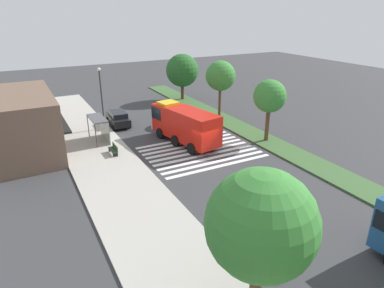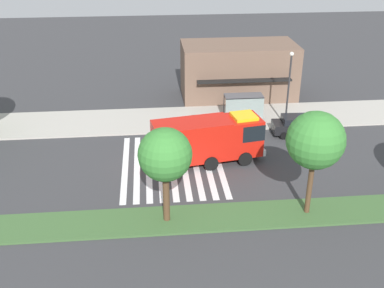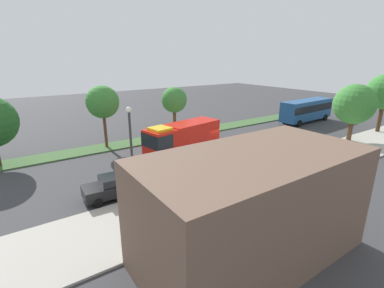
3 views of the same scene
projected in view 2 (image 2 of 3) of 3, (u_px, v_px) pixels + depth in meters
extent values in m
plane|color=#38383A|center=(154.00, 166.00, 35.98)|extent=(120.00, 120.00, 0.00)
cube|color=#ADA89E|center=(152.00, 120.00, 43.78)|extent=(60.00, 5.94, 0.14)
cube|color=#3D6033|center=(156.00, 221.00, 29.43)|extent=(60.00, 3.00, 0.14)
cube|color=silver|center=(125.00, 167.00, 35.79)|extent=(0.45, 10.44, 0.01)
cube|color=silver|center=(137.00, 167.00, 35.87)|extent=(0.45, 10.44, 0.01)
cube|color=silver|center=(149.00, 166.00, 35.95)|extent=(0.45, 10.44, 0.01)
cube|color=silver|center=(161.00, 166.00, 36.02)|extent=(0.45, 10.44, 0.01)
cube|color=silver|center=(172.00, 165.00, 36.10)|extent=(0.45, 10.44, 0.01)
cube|color=silver|center=(184.00, 165.00, 36.18)|extent=(0.45, 10.44, 0.01)
cube|color=silver|center=(195.00, 164.00, 36.26)|extent=(0.45, 10.44, 0.01)
cube|color=silver|center=(207.00, 163.00, 36.33)|extent=(0.45, 10.44, 0.01)
cube|color=silver|center=(218.00, 163.00, 36.41)|extent=(0.45, 10.44, 0.01)
cube|color=red|center=(243.00, 135.00, 36.39)|extent=(2.90, 2.96, 2.89)
cube|color=red|center=(192.00, 140.00, 35.36)|extent=(6.16, 3.54, 2.99)
cube|color=black|center=(248.00, 127.00, 36.22)|extent=(2.22, 2.86, 1.27)
cube|color=silver|center=(258.00, 146.00, 37.24)|extent=(0.69, 2.56, 0.50)
cube|color=yellow|center=(244.00, 116.00, 35.70)|extent=(2.03, 2.07, 0.24)
cylinder|color=black|center=(234.00, 145.00, 38.07)|extent=(1.14, 0.49, 1.10)
cylinder|color=black|center=(245.00, 159.00, 35.85)|extent=(1.14, 0.49, 1.10)
cylinder|color=black|center=(169.00, 153.00, 36.78)|extent=(1.14, 0.49, 1.10)
cylinder|color=black|center=(177.00, 168.00, 34.56)|extent=(1.14, 0.49, 1.10)
cylinder|color=black|center=(201.00, 149.00, 37.41)|extent=(1.14, 0.49, 1.10)
cylinder|color=black|center=(211.00, 163.00, 35.19)|extent=(1.14, 0.49, 1.10)
cube|color=black|center=(299.00, 127.00, 40.87)|extent=(4.69, 2.12, 0.81)
cube|color=black|center=(297.00, 119.00, 40.56)|extent=(2.66, 1.79, 0.56)
cylinder|color=black|center=(313.00, 126.00, 41.96)|extent=(0.65, 0.25, 0.64)
cylinder|color=black|center=(319.00, 135.00, 40.26)|extent=(0.65, 0.25, 0.64)
cylinder|color=black|center=(279.00, 127.00, 41.83)|extent=(0.65, 0.25, 0.64)
cylinder|color=black|center=(284.00, 136.00, 40.14)|extent=(0.65, 0.25, 0.64)
cube|color=#4C4C51|center=(244.00, 96.00, 42.63)|extent=(3.50, 1.40, 0.12)
cube|color=#8C9E99|center=(245.00, 111.00, 42.57)|extent=(3.50, 0.08, 2.40)
cylinder|color=#333338|center=(224.00, 106.00, 43.59)|extent=(0.08, 0.08, 2.40)
cylinder|color=#333338|center=(260.00, 105.00, 43.88)|extent=(0.08, 0.08, 2.40)
cube|color=#2D472D|center=(200.00, 119.00, 42.89)|extent=(1.60, 0.50, 0.08)
cube|color=#2D472D|center=(201.00, 117.00, 42.58)|extent=(1.60, 0.06, 0.45)
cube|color=black|center=(193.00, 121.00, 42.93)|extent=(0.08, 0.45, 0.37)
cube|color=black|center=(208.00, 121.00, 43.06)|extent=(0.08, 0.45, 0.37)
cylinder|color=#2D2D30|center=(288.00, 92.00, 41.27)|extent=(0.16, 0.16, 6.40)
sphere|color=white|center=(292.00, 54.00, 39.78)|extent=(0.36, 0.36, 0.36)
cube|color=brown|center=(238.00, 71.00, 48.62)|extent=(11.63, 5.82, 5.59)
cube|color=black|center=(245.00, 81.00, 45.67)|extent=(9.31, 0.80, 0.16)
cylinder|color=#513823|center=(166.00, 196.00, 28.69)|extent=(0.41, 0.41, 3.46)
sphere|color=#387F33|center=(165.00, 155.00, 27.43)|extent=(3.23, 3.23, 3.23)
cylinder|color=#513823|center=(310.00, 186.00, 29.38)|extent=(0.33, 0.33, 3.86)
sphere|color=#387F33|center=(316.00, 140.00, 27.98)|extent=(3.56, 3.56, 3.56)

